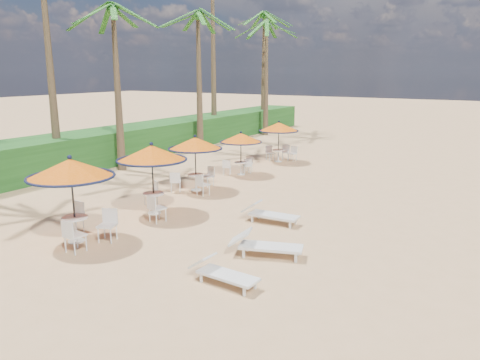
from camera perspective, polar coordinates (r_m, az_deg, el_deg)
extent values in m
plane|color=tan|center=(12.26, -3.46, -11.07)|extent=(160.00, 160.00, 0.00)
cube|color=#194716|center=(28.63, -13.28, 4.55)|extent=(3.00, 40.00, 1.80)
cylinder|color=black|center=(14.71, -19.67, -2.42)|extent=(0.06, 0.06, 2.54)
cone|color=#DA6013|center=(14.49, -19.97, 1.38)|extent=(2.54, 2.54, 0.55)
torus|color=black|center=(14.54, -19.89, 0.40)|extent=(2.54, 2.54, 0.08)
sphere|color=black|center=(14.43, -20.07, 2.62)|extent=(0.13, 0.13, 0.13)
cylinder|color=silver|center=(14.85, -19.51, -4.35)|extent=(0.77, 0.77, 0.04)
cylinder|color=silver|center=(14.96, -19.41, -5.68)|extent=(0.09, 0.09, 0.77)
cylinder|color=black|center=(16.91, -10.58, 0.03)|extent=(0.05, 0.05, 2.49)
cone|color=#DA6013|center=(16.72, -10.72, 3.28)|extent=(2.49, 2.49, 0.54)
torus|color=black|center=(16.77, -10.68, 2.44)|extent=(2.49, 2.49, 0.08)
sphere|color=black|center=(16.67, -10.76, 4.35)|extent=(0.13, 0.13, 0.13)
cylinder|color=silver|center=(17.04, -10.50, -1.64)|extent=(0.76, 0.76, 0.04)
cylinder|color=silver|center=(17.13, -10.45, -2.80)|extent=(0.09, 0.09, 0.76)
cylinder|color=black|center=(20.02, -5.44, 1.96)|extent=(0.05, 0.05, 2.30)
cone|color=#DA6013|center=(19.86, -5.50, 4.51)|extent=(2.30, 2.30, 0.50)
torus|color=black|center=(19.90, -5.48, 3.85)|extent=(2.30, 2.30, 0.07)
sphere|color=black|center=(19.82, -5.52, 5.34)|extent=(0.12, 0.12, 0.12)
cylinder|color=silver|center=(20.11, -5.41, 0.64)|extent=(0.70, 0.70, 0.04)
cylinder|color=silver|center=(20.19, -5.39, -0.27)|extent=(0.08, 0.08, 0.70)
cylinder|color=black|center=(22.99, 0.11, 3.18)|extent=(0.04, 0.04, 2.07)
cone|color=#DA6013|center=(22.86, 0.11, 5.18)|extent=(2.07, 2.07, 0.45)
torus|color=black|center=(22.89, 0.11, 4.67)|extent=(2.07, 2.07, 0.06)
sphere|color=black|center=(22.83, 0.11, 5.83)|extent=(0.11, 0.11, 0.11)
cylinder|color=silver|center=(23.07, 0.11, 2.15)|extent=(0.63, 0.63, 0.04)
cylinder|color=silver|center=(23.13, 0.11, 1.43)|extent=(0.07, 0.07, 0.63)
cylinder|color=black|center=(26.41, 4.72, 4.62)|extent=(0.05, 0.05, 2.23)
cone|color=#DA6013|center=(26.29, 4.75, 6.50)|extent=(2.23, 2.23, 0.48)
torus|color=black|center=(26.32, 4.74, 6.02)|extent=(2.23, 2.23, 0.07)
sphere|color=black|center=(26.26, 4.77, 7.10)|extent=(0.12, 0.12, 0.12)
cylinder|color=silver|center=(26.48, 4.70, 3.65)|extent=(0.68, 0.68, 0.04)
cylinder|color=silver|center=(26.54, 4.69, 2.97)|extent=(0.08, 0.08, 0.68)
cube|color=silver|center=(11.41, -1.51, -11.57)|extent=(1.58, 0.66, 0.06)
cube|color=silver|center=(11.77, -4.58, -9.75)|extent=(0.55, 0.60, 0.38)
cube|color=silver|center=(11.47, -1.50, -12.23)|extent=(0.05, 0.05, 0.22)
cube|color=silver|center=(13.07, 3.79, -8.13)|extent=(1.86, 1.16, 0.07)
cube|color=silver|center=(13.14, 0.01, -6.93)|extent=(0.76, 0.79, 0.43)
cube|color=silver|center=(13.13, 3.78, -8.80)|extent=(0.06, 0.06, 0.25)
cube|color=silver|center=(15.82, 4.15, -4.34)|extent=(1.72, 0.70, 0.07)
cube|color=silver|center=(16.10, 1.42, -3.18)|extent=(0.59, 0.64, 0.42)
cube|color=silver|center=(15.87, 4.14, -4.88)|extent=(0.06, 0.06, 0.24)
cone|color=brown|center=(24.50, -22.12, 12.30)|extent=(0.44, 0.44, 10.10)
cone|color=brown|center=(24.64, -14.68, 10.22)|extent=(0.44, 0.44, 7.86)
sphere|color=#1E5117|center=(24.78, -15.23, 19.33)|extent=(0.56, 0.56, 0.56)
cone|color=brown|center=(29.90, -4.99, 11.42)|extent=(0.44, 0.44, 8.26)
sphere|color=#1E5117|center=(30.06, -5.16, 19.31)|extent=(0.56, 0.56, 0.56)
cone|color=brown|center=(35.04, -3.27, 14.59)|extent=(0.44, 0.44, 11.78)
cone|color=brown|center=(37.35, 3.20, 11.87)|extent=(0.44, 0.44, 8.35)
sphere|color=#1E5117|center=(37.48, 3.28, 18.26)|extent=(0.56, 0.56, 0.56)
cone|color=brown|center=(40.06, 2.89, 12.68)|extent=(0.44, 0.44, 9.36)
sphere|color=#1E5117|center=(40.29, 2.97, 19.35)|extent=(0.56, 0.56, 0.56)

